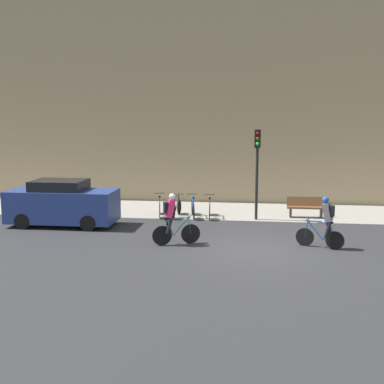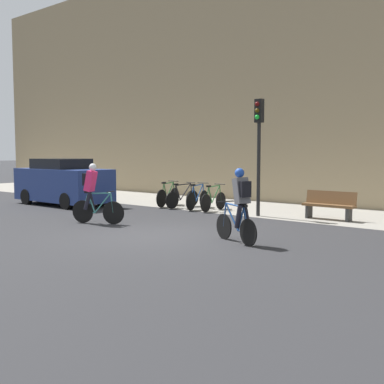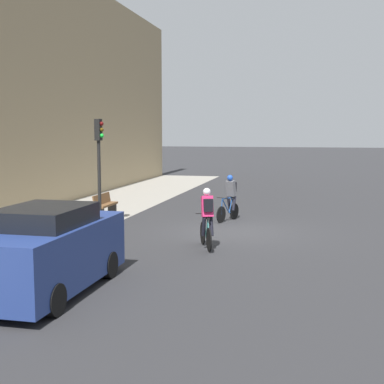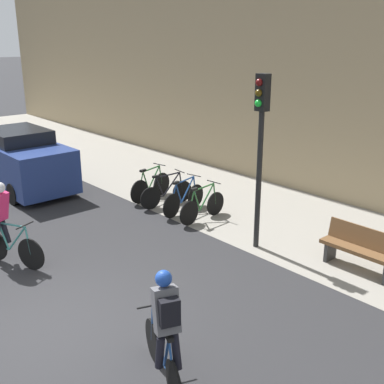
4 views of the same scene
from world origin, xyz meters
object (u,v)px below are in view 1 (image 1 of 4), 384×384
(parked_car, at_px, (62,204))
(parked_bike_2, at_px, (193,208))
(bench, at_px, (306,207))
(cyclist_grey, at_px, (326,221))
(parked_bike_0, at_px, (160,207))
(traffic_light_pole, at_px, (257,158))
(cyclist_pink, at_px, (172,218))
(parked_bike_1, at_px, (176,208))
(parked_bike_3, at_px, (210,209))

(parked_car, bearing_deg, parked_bike_2, 25.03)
(parked_bike_2, relative_size, bench, 1.02)
(cyclist_grey, xyz_separation_m, parked_bike_0, (-6.47, 4.59, -0.54))
(parked_car, bearing_deg, bench, 15.99)
(cyclist_grey, distance_m, bench, 5.12)
(parked_bike_0, bearing_deg, parked_bike_2, -0.05)
(traffic_light_pole, xyz_separation_m, parked_car, (-7.76, -2.12, -1.75))
(cyclist_pink, relative_size, parked_bike_0, 1.10)
(parked_bike_1, xyz_separation_m, parked_bike_3, (1.48, 0.00, -0.00))
(parked_bike_3, bearing_deg, cyclist_pink, -100.61)
(parked_bike_3, xyz_separation_m, parked_car, (-5.75, -2.34, 0.51))
(parked_bike_1, relative_size, traffic_light_pole, 0.44)
(parked_bike_1, bearing_deg, parked_bike_3, 0.03)
(parked_bike_1, xyz_separation_m, parked_bike_2, (0.74, 0.00, 0.01))
(parked_bike_3, height_order, bench, parked_bike_3)
(bench, bearing_deg, cyclist_grey, -89.13)
(cyclist_pink, relative_size, cyclist_grey, 1.02)
(parked_bike_0, bearing_deg, parked_bike_3, -0.04)
(parked_bike_1, distance_m, traffic_light_pole, 4.16)
(parked_bike_1, bearing_deg, cyclist_pink, -82.84)
(parked_bike_2, distance_m, parked_bike_3, 0.74)
(cyclist_grey, bearing_deg, parked_bike_2, 137.37)
(parked_bike_0, distance_m, parked_bike_1, 0.74)
(parked_bike_0, distance_m, bench, 6.41)
(parked_bike_3, distance_m, bench, 4.20)
(cyclist_grey, relative_size, bench, 1.07)
(parked_bike_0, xyz_separation_m, parked_bike_3, (2.22, -0.00, -0.02))
(cyclist_pink, xyz_separation_m, cyclist_grey, (5.14, 0.15, 0.00))
(cyclist_grey, distance_m, parked_bike_2, 6.80)
(parked_bike_0, xyz_separation_m, parked_bike_1, (0.74, -0.00, -0.02))
(parked_car, bearing_deg, parked_bike_1, 28.73)
(parked_bike_3, bearing_deg, bench, 6.87)
(cyclist_pink, height_order, bench, cyclist_pink)
(bench, height_order, parked_car, parked_car)
(parked_bike_3, height_order, traffic_light_pole, traffic_light_pole)
(cyclist_pink, xyz_separation_m, traffic_light_pole, (2.90, 4.53, 1.70))
(parked_bike_2, distance_m, parked_car, 5.55)
(cyclist_pink, height_order, cyclist_grey, cyclist_pink)
(cyclist_grey, bearing_deg, parked_car, 167.31)
(parked_bike_1, relative_size, parked_bike_2, 1.01)
(parked_bike_2, height_order, traffic_light_pole, traffic_light_pole)
(cyclist_grey, bearing_deg, traffic_light_pole, 117.07)
(parked_bike_0, relative_size, parked_bike_3, 0.99)
(parked_bike_0, relative_size, parked_bike_2, 0.97)
(parked_bike_1, distance_m, parked_bike_2, 0.74)
(parked_bike_0, height_order, bench, parked_bike_0)
(cyclist_pink, relative_size, traffic_light_pole, 0.46)
(bench, bearing_deg, parked_car, -164.01)
(parked_bike_0, relative_size, bench, 0.99)
(cyclist_grey, relative_size, parked_bike_1, 1.04)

